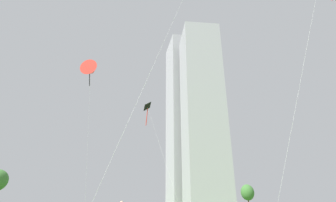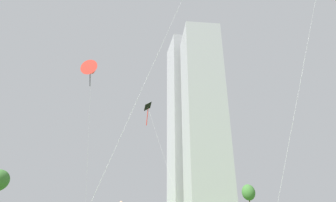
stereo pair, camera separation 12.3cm
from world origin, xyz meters
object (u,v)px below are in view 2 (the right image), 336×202
kite_flying_1 (91,70)px  park_tree_1 (248,192)px  kite_flying_2 (148,109)px  distant_highrise_1 (183,115)px  distant_highrise_0 (203,109)px

kite_flying_1 → park_tree_1: (34.93, 14.44, -16.42)m
kite_flying_2 → kite_flying_1: bearing=161.2°
kite_flying_1 → kite_flying_2: 10.77m
kite_flying_2 → park_tree_1: (26.67, 17.26, -10.09)m
kite_flying_1 → distant_highrise_1: size_ratio=0.21×
park_tree_1 → distant_highrise_0: 74.07m
kite_flying_1 → park_tree_1: 41.21m
distant_highrise_0 → distant_highrise_1: distant_highrise_1 is taller
distant_highrise_1 → kite_flying_2: bearing=-107.9°
kite_flying_2 → distant_highrise_1: 120.38m
kite_flying_1 → park_tree_1: kite_flying_1 is taller
park_tree_1 → distant_highrise_1: size_ratio=0.05×
kite_flying_2 → distant_highrise_1: size_ratio=0.14×
distant_highrise_0 → park_tree_1: bearing=-96.1°
park_tree_1 → distant_highrise_1: distant_highrise_1 is taller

